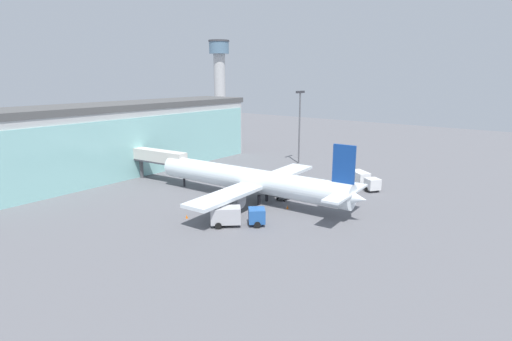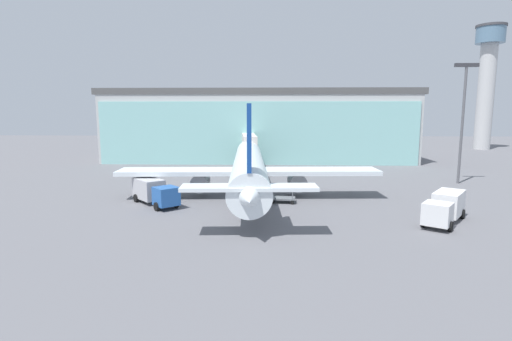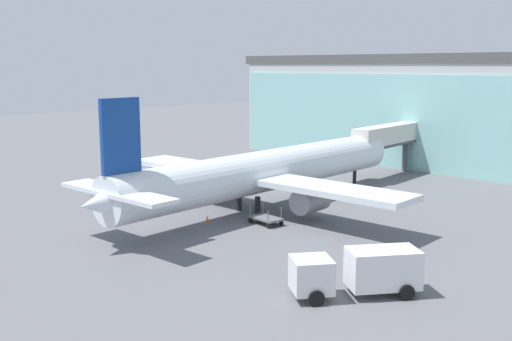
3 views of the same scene
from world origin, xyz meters
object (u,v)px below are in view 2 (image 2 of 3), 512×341
(jet_bridge, at_px, (249,142))
(baggage_cart, at_px, (283,198))
(apron_light_mast, at_px, (463,112))
(safety_cone_wingtip, at_px, (155,189))
(safety_cone_nose, at_px, (246,206))
(control_tower, at_px, (487,77))
(fuel_truck, at_px, (445,207))
(airplane, at_px, (249,167))
(catering_truck, at_px, (154,191))

(jet_bridge, xyz_separation_m, baggage_cart, (5.17, -25.80, -4.18))
(apron_light_mast, xyz_separation_m, safety_cone_wingtip, (-41.31, -6.85, -9.69))
(jet_bridge, distance_m, safety_cone_nose, 29.16)
(jet_bridge, relative_size, safety_cone_wingtip, 23.82)
(control_tower, xyz_separation_m, fuel_truck, (-40.18, -72.14, -17.42))
(fuel_truck, distance_m, safety_cone_wingtip, 33.66)
(apron_light_mast, height_order, safety_cone_nose, apron_light_mast)
(airplane, height_order, safety_cone_nose, airplane)
(jet_bridge, height_order, fuel_truck, jet_bridge)
(catering_truck, distance_m, safety_cone_wingtip, 7.81)
(catering_truck, bearing_deg, fuel_truck, 36.56)
(airplane, height_order, fuel_truck, airplane)
(apron_light_mast, bearing_deg, fuel_truck, -117.31)
(safety_cone_wingtip, bearing_deg, catering_truck, -73.99)
(catering_truck, height_order, safety_cone_nose, catering_truck)
(jet_bridge, relative_size, baggage_cart, 4.49)
(apron_light_mast, distance_m, safety_cone_wingtip, 42.98)
(safety_cone_nose, bearing_deg, catering_truck, 170.62)
(fuel_truck, bearing_deg, apron_light_mast, -172.11)
(safety_cone_wingtip, bearing_deg, apron_light_mast, 9.42)
(jet_bridge, relative_size, safety_cone_nose, 23.82)
(safety_cone_wingtip, bearing_deg, fuel_truck, -23.52)
(control_tower, height_order, airplane, control_tower)
(jet_bridge, bearing_deg, apron_light_mast, -118.47)
(fuel_truck, distance_m, baggage_cart, 16.41)
(airplane, height_order, catering_truck, airplane)
(catering_truck, bearing_deg, baggage_cart, 53.73)
(apron_light_mast, height_order, safety_cone_wingtip, apron_light_mast)
(safety_cone_wingtip, bearing_deg, safety_cone_nose, -36.54)
(control_tower, xyz_separation_m, catering_truck, (-68.90, -66.15, -17.42))
(catering_truck, bearing_deg, safety_cone_wingtip, 154.37)
(control_tower, height_order, baggage_cart, control_tower)
(jet_bridge, relative_size, apron_light_mast, 0.79)
(fuel_truck, height_order, safety_cone_wingtip, fuel_truck)
(control_tower, height_order, fuel_truck, control_tower)
(jet_bridge, distance_m, airplane, 22.03)
(catering_truck, bearing_deg, safety_cone_nose, 38.97)
(safety_cone_nose, bearing_deg, safety_cone_wingtip, 143.46)
(baggage_cart, relative_size, safety_cone_nose, 5.31)
(jet_bridge, distance_m, baggage_cart, 26.64)
(apron_light_mast, distance_m, catering_truck, 42.56)
(apron_light_mast, distance_m, fuel_truck, 24.35)
(apron_light_mast, height_order, airplane, apron_light_mast)
(control_tower, bearing_deg, jet_bridge, -146.96)
(baggage_cart, bearing_deg, control_tower, 54.38)
(safety_cone_wingtip, bearing_deg, baggage_cart, -20.66)
(catering_truck, relative_size, fuel_truck, 0.96)
(fuel_truck, relative_size, safety_cone_nose, 13.15)
(fuel_truck, height_order, baggage_cart, fuel_truck)
(control_tower, distance_m, apron_light_mast, 60.44)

